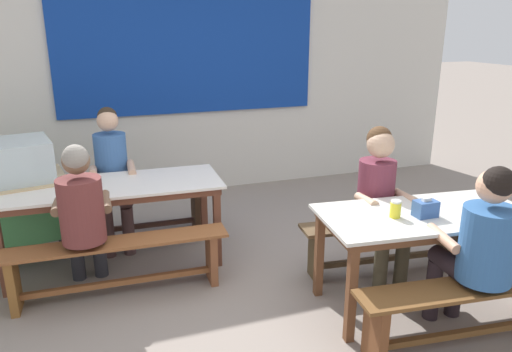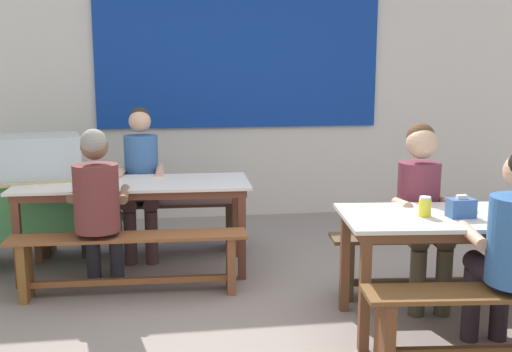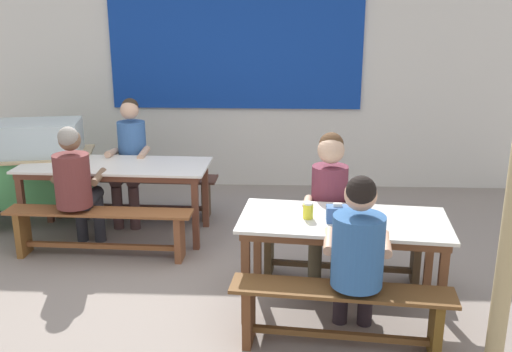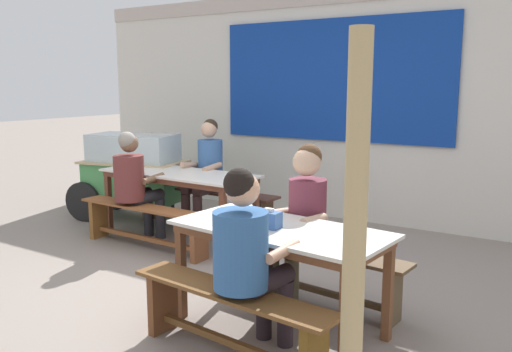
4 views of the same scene
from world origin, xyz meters
The scene contains 16 objects.
ground_plane centered at (0.00, 0.00, 0.00)m, with size 40.00×40.00×0.00m, color gray.
backdrop_wall centered at (0.00, 2.81, 1.53)m, with size 7.52×0.23×2.92m.
dining_table_far centered at (-1.01, 0.99, 0.68)m, with size 1.89×0.77×0.76m.
dining_table_near centered at (1.12, -0.44, 0.68)m, with size 1.61×0.88×0.76m.
bench_far_back centered at (-0.99, 1.54, 0.32)m, with size 1.89×0.38×0.46m.
bench_far_front centered at (-1.03, 0.44, 0.31)m, with size 1.74×0.32×0.46m.
bench_near_back centered at (1.17, 0.11, 0.31)m, with size 1.51×0.41×0.46m.
bench_near_front centered at (1.06, -0.98, 0.30)m, with size 1.52×0.43×0.46m.
food_cart centered at (-2.05, 1.30, 0.65)m, with size 1.72×1.00×1.11m.
person_near_front centered at (1.16, -0.92, 0.72)m, with size 0.48×0.59×1.26m.
person_center_facing centered at (-0.97, 1.46, 0.74)m, with size 0.42×0.58×1.33m.
person_left_back_turned centered at (-1.25, 0.53, 0.71)m, with size 0.43×0.59×1.25m.
person_right_near_table centered at (1.05, 0.05, 0.74)m, with size 0.44×0.56×1.29m.
tissue_box centered at (1.06, -0.49, 0.82)m, with size 0.16×0.11×0.14m.
condiment_jar centered at (0.85, -0.44, 0.82)m, with size 0.08×0.08×0.13m.
wooden_support_post centered at (1.99, -1.27, 1.00)m, with size 0.11×0.11×2.00m, color tan.
Camera 3 is at (0.65, -4.46, 2.29)m, focal length 40.39 mm.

